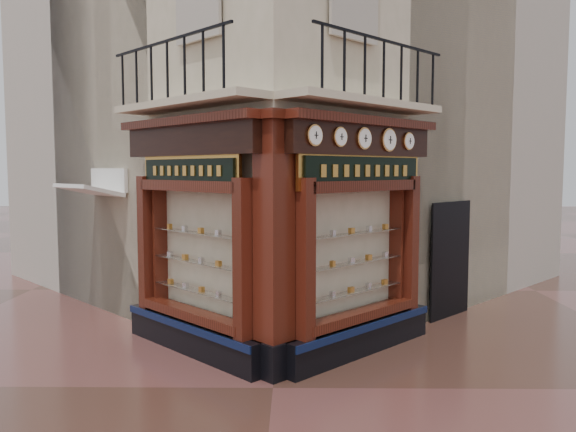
{
  "coord_description": "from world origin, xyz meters",
  "views": [
    {
      "loc": [
        0.3,
        -7.79,
        3.12
      ],
      "look_at": [
        0.19,
        2.0,
        2.31
      ],
      "focal_mm": 35.0,
      "sensor_mm": 36.0,
      "label": 1
    }
  ],
  "objects_px": {
    "awning": "(92,318)",
    "signboard_left": "(188,171)",
    "clock_b": "(340,137)",
    "clock_d": "(389,140)",
    "clock_e": "(409,141)",
    "signboard_right": "(364,171)",
    "clock_c": "(364,138)",
    "clock_a": "(315,135)",
    "corner_pilaster": "(274,248)"
  },
  "relations": [
    {
      "from": "signboard_right",
      "to": "clock_e",
      "type": "bearing_deg",
      "value": -5.69
    },
    {
      "from": "clock_b",
      "to": "signboard_left",
      "type": "relative_size",
      "value": 0.16
    },
    {
      "from": "clock_a",
      "to": "clock_e",
      "type": "bearing_deg",
      "value": 0.0
    },
    {
      "from": "signboard_left",
      "to": "clock_b",
      "type": "bearing_deg",
      "value": -148.92
    },
    {
      "from": "clock_b",
      "to": "clock_d",
      "type": "relative_size",
      "value": 0.78
    },
    {
      "from": "clock_d",
      "to": "signboard_left",
      "type": "distance_m",
      "value": 3.42
    },
    {
      "from": "clock_d",
      "to": "signboard_right",
      "type": "xyz_separation_m",
      "value": [
        -0.45,
        -0.29,
        -0.52
      ]
    },
    {
      "from": "clock_a",
      "to": "signboard_right",
      "type": "xyz_separation_m",
      "value": [
        0.86,
        1.02,
        -0.52
      ]
    },
    {
      "from": "clock_a",
      "to": "signboard_left",
      "type": "height_order",
      "value": "clock_a"
    },
    {
      "from": "clock_a",
      "to": "signboard_right",
      "type": "height_order",
      "value": "clock_a"
    },
    {
      "from": "signboard_right",
      "to": "signboard_left",
      "type": "bearing_deg",
      "value": 135.0
    },
    {
      "from": "clock_e",
      "to": "clock_c",
      "type": "bearing_deg",
      "value": -180.0
    },
    {
      "from": "signboard_left",
      "to": "signboard_right",
      "type": "xyz_separation_m",
      "value": [
        2.92,
        -0.0,
        -0.0
      ]
    },
    {
      "from": "clock_c",
      "to": "signboard_right",
      "type": "xyz_separation_m",
      "value": [
        0.03,
        0.19,
        -0.52
      ]
    },
    {
      "from": "clock_d",
      "to": "awning",
      "type": "bearing_deg",
      "value": 116.68
    },
    {
      "from": "clock_d",
      "to": "awning",
      "type": "height_order",
      "value": "clock_d"
    },
    {
      "from": "clock_a",
      "to": "clock_b",
      "type": "distance_m",
      "value": 0.58
    },
    {
      "from": "awning",
      "to": "clock_d",
      "type": "bearing_deg",
      "value": -153.32
    },
    {
      "from": "awning",
      "to": "signboard_left",
      "type": "bearing_deg",
      "value": -176.85
    },
    {
      "from": "signboard_left",
      "to": "clock_e",
      "type": "bearing_deg",
      "value": -124.42
    },
    {
      "from": "clock_b",
      "to": "awning",
      "type": "xyz_separation_m",
      "value": [
        -4.95,
        2.84,
        -3.62
      ]
    },
    {
      "from": "clock_e",
      "to": "signboard_left",
      "type": "distance_m",
      "value": 3.89
    },
    {
      "from": "awning",
      "to": "signboard_left",
      "type": "distance_m",
      "value": 4.56
    },
    {
      "from": "signboard_right",
      "to": "clock_b",
      "type": "bearing_deg",
      "value": -171.66
    },
    {
      "from": "clock_d",
      "to": "clock_e",
      "type": "height_order",
      "value": "clock_d"
    },
    {
      "from": "corner_pilaster",
      "to": "clock_e",
      "type": "xyz_separation_m",
      "value": [
        2.32,
        1.72,
        1.67
      ]
    },
    {
      "from": "clock_b",
      "to": "awning",
      "type": "relative_size",
      "value": 0.21
    },
    {
      "from": "clock_b",
      "to": "awning",
      "type": "distance_m",
      "value": 6.76
    },
    {
      "from": "clock_a",
      "to": "signboard_left",
      "type": "distance_m",
      "value": 2.36
    },
    {
      "from": "clock_b",
      "to": "signboard_right",
      "type": "distance_m",
      "value": 0.92
    },
    {
      "from": "clock_b",
      "to": "clock_d",
      "type": "height_order",
      "value": "clock_d"
    },
    {
      "from": "clock_d",
      "to": "awning",
      "type": "xyz_separation_m",
      "value": [
        -5.85,
        1.94,
        -3.62
      ]
    },
    {
      "from": "corner_pilaster",
      "to": "clock_a",
      "type": "height_order",
      "value": "corner_pilaster"
    },
    {
      "from": "clock_c",
      "to": "clock_d",
      "type": "height_order",
      "value": "clock_d"
    },
    {
      "from": "clock_d",
      "to": "signboard_left",
      "type": "relative_size",
      "value": 0.2
    },
    {
      "from": "clock_d",
      "to": "signboard_right",
      "type": "bearing_deg",
      "value": 167.97
    },
    {
      "from": "clock_c",
      "to": "clock_e",
      "type": "relative_size",
      "value": 1.14
    },
    {
      "from": "clock_b",
      "to": "corner_pilaster",
      "type": "bearing_deg",
      "value": 156.79
    },
    {
      "from": "awning",
      "to": "signboard_left",
      "type": "relative_size",
      "value": 0.77
    },
    {
      "from": "clock_b",
      "to": "clock_d",
      "type": "distance_m",
      "value": 1.27
    },
    {
      "from": "clock_d",
      "to": "corner_pilaster",
      "type": "bearing_deg",
      "value": 169.34
    },
    {
      "from": "corner_pilaster",
      "to": "signboard_right",
      "type": "bearing_deg",
      "value": -10.25
    },
    {
      "from": "corner_pilaster",
      "to": "clock_c",
      "type": "distance_m",
      "value": 2.35
    },
    {
      "from": "clock_d",
      "to": "signboard_left",
      "type": "height_order",
      "value": "clock_d"
    },
    {
      "from": "corner_pilaster",
      "to": "clock_b",
      "type": "bearing_deg",
      "value": -23.21
    },
    {
      "from": "clock_a",
      "to": "clock_d",
      "type": "bearing_deg",
      "value": 0.0
    },
    {
      "from": "clock_e",
      "to": "signboard_right",
      "type": "distance_m",
      "value": 1.23
    },
    {
      "from": "clock_a",
      "to": "signboard_left",
      "type": "xyz_separation_m",
      "value": [
        -2.06,
        1.02,
        -0.52
      ]
    },
    {
      "from": "corner_pilaster",
      "to": "signboard_right",
      "type": "relative_size",
      "value": 1.76
    },
    {
      "from": "corner_pilaster",
      "to": "signboard_left",
      "type": "bearing_deg",
      "value": 100.25
    }
  ]
}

